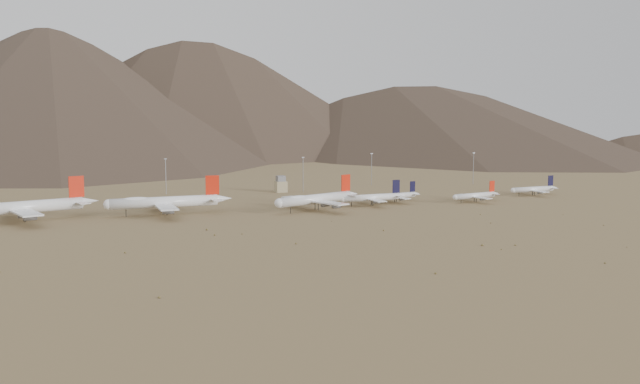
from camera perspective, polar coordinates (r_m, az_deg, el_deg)
name	(u,v)px	position (r m, az deg, el deg)	size (l,w,h in m)	color
ground	(295,218)	(399.52, -1.98, -2.06)	(3000.00, 3000.00, 0.00)	#977D4E
mountain_ridge	(124,56)	(1282.98, -15.45, 10.43)	(4400.00, 1000.00, 300.00)	#4E3D2E
widebody_west	(22,207)	(415.70, -22.75, -1.13)	(76.17, 60.20, 23.18)	white
widebody_centre	(165,202)	(417.99, -12.32, -0.78)	(73.53, 56.16, 21.84)	white
widebody_east	(316,199)	(427.49, -0.35, -0.55)	(63.49, 50.89, 19.92)	white
narrowbody_a	(373,197)	(450.40, 4.24, -0.43)	(47.12, 33.77, 15.54)	white
narrowbody_b	(396,196)	(467.38, 6.10, -0.30)	(38.66, 28.38, 12.93)	white
narrowbody_c	(476,196)	(476.19, 12.36, -0.28)	(39.69, 28.99, 13.21)	white
narrowbody_d	(534,189)	(522.92, 16.74, 0.22)	(41.14, 29.51, 13.57)	white
control_tower	(281,185)	(521.18, -3.16, 0.57)	(8.00, 8.00, 12.00)	tan
mast_west	(166,174)	(518.48, -12.24, 1.38)	(2.00, 0.60, 25.70)	gray
mast_centre	(303,173)	(521.41, -1.37, 1.56)	(2.00, 0.60, 25.70)	gray
mast_east	(372,167)	(568.02, 4.15, 1.97)	(2.00, 0.60, 25.70)	gray
mast_far_east	(473,167)	(587.65, 12.17, 1.99)	(2.00, 0.60, 25.70)	gray
desert_scrub	(346,248)	(312.11, 2.11, -4.48)	(414.98, 157.58, 0.93)	olive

